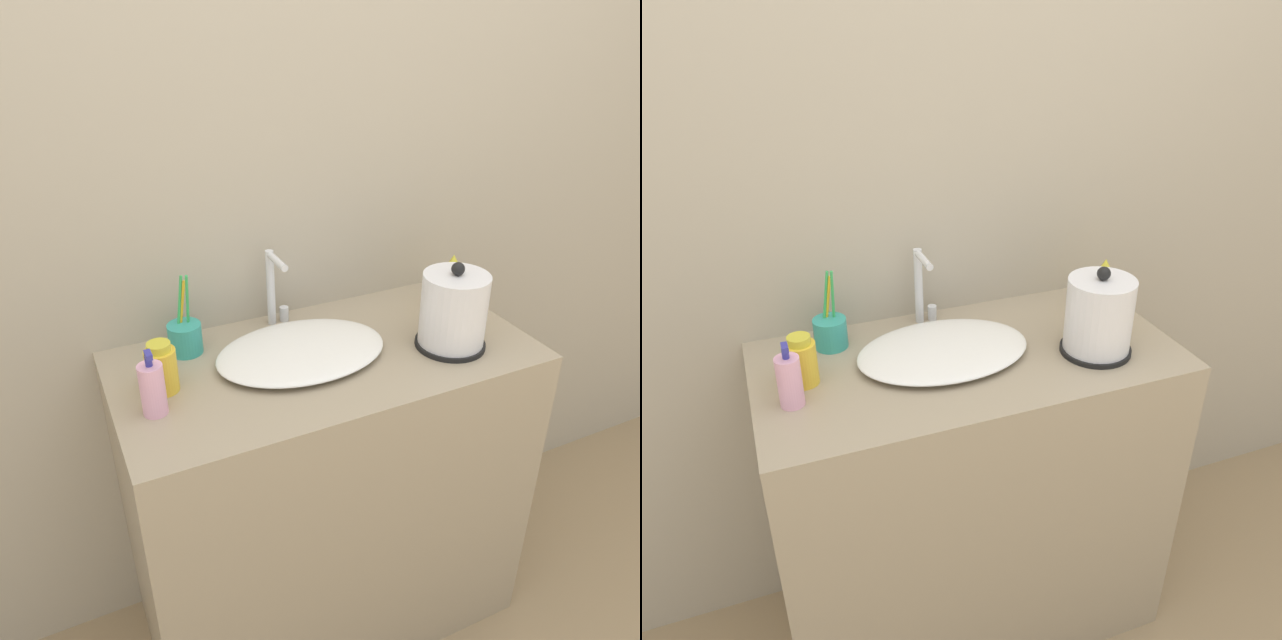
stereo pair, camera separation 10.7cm
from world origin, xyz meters
TOP-DOWN VIEW (x-y plane):
  - wall_back at (0.00, 0.53)m, footprint 6.00×0.04m
  - vanity_counter at (0.00, 0.26)m, footprint 1.02×0.51m
  - sink_basin at (-0.06, 0.27)m, footprint 0.42×0.29m
  - faucet at (-0.05, 0.45)m, footprint 0.06×0.11m
  - electric_kettle at (0.30, 0.16)m, footprint 0.17×0.17m
  - toothbrush_cup at (-0.30, 0.42)m, footprint 0.08×0.08m
  - lotion_bottle at (-0.43, 0.20)m, footprint 0.05×0.05m
  - shampoo_bottle at (0.42, 0.34)m, footprint 0.07×0.07m
  - mouthwash_bottle at (-0.39, 0.28)m, footprint 0.07×0.07m

SIDE VIEW (x-z plane):
  - vanity_counter at x=0.00m, z-range 0.00..0.90m
  - sink_basin at x=-0.06m, z-range 0.90..0.94m
  - toothbrush_cup at x=-0.30m, z-range 0.84..1.05m
  - mouthwash_bottle at x=-0.39m, z-range 0.90..1.02m
  - lotion_bottle at x=-0.43m, z-range 0.89..1.04m
  - shampoo_bottle at x=0.42m, z-range 0.89..1.05m
  - electric_kettle at x=0.30m, z-range 0.88..1.11m
  - faucet at x=-0.05m, z-range 0.91..1.12m
  - wall_back at x=0.00m, z-range 0.00..2.60m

